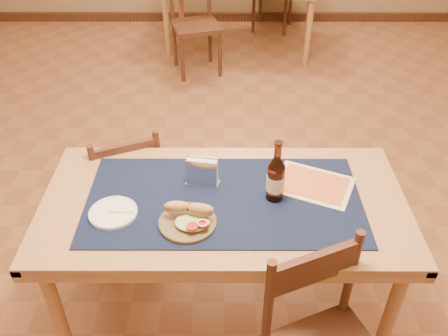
{
  "coord_description": "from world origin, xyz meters",
  "views": [
    {
      "loc": [
        0.0,
        -2.37,
        2.12
      ],
      "look_at": [
        0.0,
        -0.7,
        0.85
      ],
      "focal_mm": 38.0,
      "sensor_mm": 36.0,
      "label": 1
    }
  ],
  "objects_px": {
    "main_table": "(224,214)",
    "chair_main_far": "(126,185)",
    "napkin_holder": "(202,172)",
    "sandwich_plate": "(189,219)",
    "beer_bottle": "(276,178)"
  },
  "relations": [
    {
      "from": "sandwich_plate",
      "to": "napkin_holder",
      "type": "xyz_separation_m",
      "value": [
        0.04,
        0.27,
        0.04
      ]
    },
    {
      "from": "sandwich_plate",
      "to": "main_table",
      "type": "bearing_deg",
      "value": 47.31
    },
    {
      "from": "chair_main_far",
      "to": "napkin_holder",
      "type": "relative_size",
      "value": 5.21
    },
    {
      "from": "beer_bottle",
      "to": "napkin_holder",
      "type": "relative_size",
      "value": 1.85
    },
    {
      "from": "main_table",
      "to": "beer_bottle",
      "type": "height_order",
      "value": "beer_bottle"
    },
    {
      "from": "chair_main_far",
      "to": "sandwich_plate",
      "type": "xyz_separation_m",
      "value": [
        0.41,
        -0.65,
        0.35
      ]
    },
    {
      "from": "napkin_holder",
      "to": "sandwich_plate",
      "type": "bearing_deg",
      "value": -99.45
    },
    {
      "from": "main_table",
      "to": "napkin_holder",
      "type": "height_order",
      "value": "napkin_holder"
    },
    {
      "from": "sandwich_plate",
      "to": "chair_main_far",
      "type": "bearing_deg",
      "value": 122.21
    },
    {
      "from": "main_table",
      "to": "napkin_holder",
      "type": "distance_m",
      "value": 0.21
    },
    {
      "from": "chair_main_far",
      "to": "main_table",
      "type": "bearing_deg",
      "value": -41.83
    },
    {
      "from": "napkin_holder",
      "to": "beer_bottle",
      "type": "bearing_deg",
      "value": -17.66
    },
    {
      "from": "main_table",
      "to": "chair_main_far",
      "type": "bearing_deg",
      "value": 138.17
    },
    {
      "from": "main_table",
      "to": "beer_bottle",
      "type": "distance_m",
      "value": 0.3
    },
    {
      "from": "main_table",
      "to": "beer_bottle",
      "type": "xyz_separation_m",
      "value": [
        0.22,
        0.01,
        0.2
      ]
    }
  ]
}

